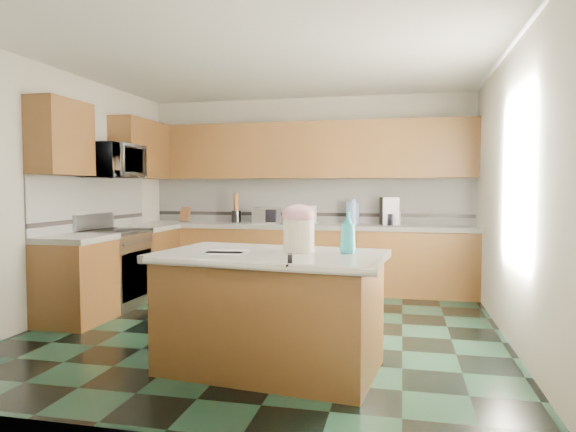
% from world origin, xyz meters
% --- Properties ---
extents(floor, '(4.60, 4.60, 0.00)m').
position_xyz_m(floor, '(0.00, 0.00, 0.00)').
color(floor, black).
rests_on(floor, ground).
extents(ceiling, '(4.60, 4.60, 0.00)m').
position_xyz_m(ceiling, '(0.00, 0.00, 2.70)').
color(ceiling, white).
rests_on(ceiling, ground).
extents(wall_back, '(4.60, 0.04, 2.70)m').
position_xyz_m(wall_back, '(0.00, 2.32, 1.35)').
color(wall_back, beige).
rests_on(wall_back, ground).
extents(wall_front, '(4.60, 0.04, 2.70)m').
position_xyz_m(wall_front, '(0.00, -2.32, 1.35)').
color(wall_front, beige).
rests_on(wall_front, ground).
extents(wall_left, '(0.04, 4.60, 2.70)m').
position_xyz_m(wall_left, '(-2.32, 0.00, 1.35)').
color(wall_left, beige).
rests_on(wall_left, ground).
extents(wall_right, '(0.04, 4.60, 2.70)m').
position_xyz_m(wall_right, '(2.32, 0.00, 1.35)').
color(wall_right, beige).
rests_on(wall_right, ground).
extents(back_base_cab, '(4.60, 0.60, 0.86)m').
position_xyz_m(back_base_cab, '(0.00, 2.00, 0.43)').
color(back_base_cab, black).
rests_on(back_base_cab, ground).
extents(back_countertop, '(4.60, 0.64, 0.06)m').
position_xyz_m(back_countertop, '(0.00, 2.00, 0.89)').
color(back_countertop, white).
rests_on(back_countertop, back_base_cab).
extents(back_upper_cab, '(4.60, 0.33, 0.78)m').
position_xyz_m(back_upper_cab, '(0.00, 2.13, 1.94)').
color(back_upper_cab, black).
rests_on(back_upper_cab, wall_back).
extents(back_backsplash, '(4.60, 0.02, 0.63)m').
position_xyz_m(back_backsplash, '(0.00, 2.29, 1.24)').
color(back_backsplash, silver).
rests_on(back_backsplash, back_countertop).
extents(back_accent_band, '(4.60, 0.01, 0.05)m').
position_xyz_m(back_accent_band, '(0.00, 2.28, 1.04)').
color(back_accent_band, black).
rests_on(back_accent_band, back_countertop).
extents(left_base_cab_rear, '(0.60, 0.82, 0.86)m').
position_xyz_m(left_base_cab_rear, '(-2.00, 1.29, 0.43)').
color(left_base_cab_rear, black).
rests_on(left_base_cab_rear, ground).
extents(left_counter_rear, '(0.64, 0.82, 0.06)m').
position_xyz_m(left_counter_rear, '(-2.00, 1.29, 0.89)').
color(left_counter_rear, white).
rests_on(left_counter_rear, left_base_cab_rear).
extents(left_base_cab_front, '(0.60, 0.72, 0.86)m').
position_xyz_m(left_base_cab_front, '(-2.00, -0.24, 0.43)').
color(left_base_cab_front, black).
rests_on(left_base_cab_front, ground).
extents(left_counter_front, '(0.64, 0.72, 0.06)m').
position_xyz_m(left_counter_front, '(-2.00, -0.24, 0.89)').
color(left_counter_front, white).
rests_on(left_counter_front, left_base_cab_front).
extents(left_backsplash, '(0.02, 2.30, 0.63)m').
position_xyz_m(left_backsplash, '(-2.29, 0.55, 1.24)').
color(left_backsplash, silver).
rests_on(left_backsplash, wall_left).
extents(left_accent_band, '(0.01, 2.30, 0.05)m').
position_xyz_m(left_accent_band, '(-2.28, 0.55, 1.04)').
color(left_accent_band, black).
rests_on(left_accent_band, wall_left).
extents(left_upper_cab_rear, '(0.33, 1.09, 0.78)m').
position_xyz_m(left_upper_cab_rear, '(-2.13, 1.42, 1.94)').
color(left_upper_cab_rear, black).
rests_on(left_upper_cab_rear, wall_left).
extents(left_upper_cab_front, '(0.33, 0.72, 0.78)m').
position_xyz_m(left_upper_cab_front, '(-2.13, -0.24, 1.94)').
color(left_upper_cab_front, black).
rests_on(left_upper_cab_front, wall_left).
extents(range_body, '(0.60, 0.76, 0.88)m').
position_xyz_m(range_body, '(-2.00, 0.50, 0.44)').
color(range_body, '#B7B7BC').
rests_on(range_body, ground).
extents(range_oven_door, '(0.02, 0.68, 0.55)m').
position_xyz_m(range_oven_door, '(-1.71, 0.50, 0.40)').
color(range_oven_door, black).
rests_on(range_oven_door, range_body).
extents(range_cooktop, '(0.62, 0.78, 0.04)m').
position_xyz_m(range_cooktop, '(-2.00, 0.50, 0.90)').
color(range_cooktop, black).
rests_on(range_cooktop, range_body).
extents(range_handle, '(0.02, 0.66, 0.02)m').
position_xyz_m(range_handle, '(-1.68, 0.50, 0.78)').
color(range_handle, '#B7B7BC').
rests_on(range_handle, range_body).
extents(range_backguard, '(0.06, 0.76, 0.18)m').
position_xyz_m(range_backguard, '(-2.26, 0.50, 1.02)').
color(range_backguard, '#B7B7BC').
rests_on(range_backguard, range_body).
extents(microwave, '(0.50, 0.73, 0.41)m').
position_xyz_m(microwave, '(-2.00, 0.50, 1.73)').
color(microwave, '#B7B7BC').
rests_on(microwave, wall_left).
extents(island_base, '(1.71, 1.11, 0.86)m').
position_xyz_m(island_base, '(0.34, -1.13, 0.43)').
color(island_base, black).
rests_on(island_base, ground).
extents(island_top, '(1.82, 1.22, 0.06)m').
position_xyz_m(island_top, '(0.34, -1.13, 0.89)').
color(island_top, white).
rests_on(island_top, island_base).
extents(island_bullnose, '(1.70, 0.27, 0.06)m').
position_xyz_m(island_bullnose, '(0.34, -1.64, 0.89)').
color(island_bullnose, white).
rests_on(island_bullnose, island_base).
extents(treat_jar, '(0.31, 0.31, 0.25)m').
position_xyz_m(treat_jar, '(0.55, -1.05, 1.05)').
color(treat_jar, '#F3E9CF').
rests_on(treat_jar, island_top).
extents(treat_jar_lid, '(0.26, 0.26, 0.16)m').
position_xyz_m(treat_jar_lid, '(0.55, -1.05, 1.21)').
color(treat_jar_lid, pink).
rests_on(treat_jar_lid, treat_jar).
extents(treat_jar_knob, '(0.09, 0.03, 0.03)m').
position_xyz_m(treat_jar_knob, '(0.55, -1.05, 1.26)').
color(treat_jar_knob, tan).
rests_on(treat_jar_knob, treat_jar_lid).
extents(treat_jar_knob_end_l, '(0.05, 0.05, 0.05)m').
position_xyz_m(treat_jar_knob_end_l, '(0.50, -1.05, 1.26)').
color(treat_jar_knob_end_l, tan).
rests_on(treat_jar_knob_end_l, treat_jar_lid).
extents(treat_jar_knob_end_r, '(0.05, 0.05, 0.05)m').
position_xyz_m(treat_jar_knob_end_r, '(0.59, -1.05, 1.26)').
color(treat_jar_knob_end_r, tan).
rests_on(treat_jar_knob_end_r, treat_jar_lid).
extents(soap_bottle_island, '(0.12, 0.13, 0.32)m').
position_xyz_m(soap_bottle_island, '(0.93, -1.07, 1.08)').
color(soap_bottle_island, '#2CA9BA').
rests_on(soap_bottle_island, island_top).
extents(paper_sheet_a, '(0.31, 0.25, 0.00)m').
position_xyz_m(paper_sheet_a, '(0.01, -1.27, 0.92)').
color(paper_sheet_a, white).
rests_on(paper_sheet_a, island_top).
extents(paper_sheet_b, '(0.34, 0.27, 0.00)m').
position_xyz_m(paper_sheet_b, '(0.01, -1.18, 0.92)').
color(paper_sheet_b, white).
rests_on(paper_sheet_b, island_top).
extents(clamp_body, '(0.05, 0.10, 0.09)m').
position_xyz_m(clamp_body, '(0.60, -1.62, 0.93)').
color(clamp_body, black).
rests_on(clamp_body, island_top).
extents(clamp_handle, '(0.02, 0.07, 0.02)m').
position_xyz_m(clamp_handle, '(0.60, -1.68, 0.91)').
color(clamp_handle, black).
rests_on(clamp_handle, island_top).
extents(knife_block, '(0.12, 0.16, 0.23)m').
position_xyz_m(knife_block, '(-1.78, 2.05, 1.03)').
color(knife_block, '#472814').
rests_on(knife_block, back_countertop).
extents(utensil_crock, '(0.14, 0.14, 0.17)m').
position_xyz_m(utensil_crock, '(-1.00, 2.08, 1.01)').
color(utensil_crock, black).
rests_on(utensil_crock, back_countertop).
extents(utensil_bundle, '(0.08, 0.08, 0.25)m').
position_xyz_m(utensil_bundle, '(-1.00, 2.08, 1.22)').
color(utensil_bundle, '#472814').
rests_on(utensil_bundle, utensil_crock).
extents(toaster_oven, '(0.40, 0.29, 0.22)m').
position_xyz_m(toaster_oven, '(-0.54, 2.05, 1.03)').
color(toaster_oven, '#B7B7BC').
rests_on(toaster_oven, back_countertop).
extents(toaster_oven_door, '(0.34, 0.01, 0.18)m').
position_xyz_m(toaster_oven_door, '(-0.54, 1.93, 1.03)').
color(toaster_oven_door, black).
rests_on(toaster_oven_door, toaster_oven).
extents(paper_towel, '(0.11, 0.11, 0.25)m').
position_xyz_m(paper_towel, '(0.11, 2.10, 1.04)').
color(paper_towel, white).
rests_on(paper_towel, back_countertop).
extents(paper_towel_base, '(0.17, 0.17, 0.01)m').
position_xyz_m(paper_towel_base, '(0.11, 2.10, 0.93)').
color(paper_towel_base, '#B7B7BC').
rests_on(paper_towel_base, back_countertop).
extents(water_jug, '(0.18, 0.18, 0.30)m').
position_xyz_m(water_jug, '(0.68, 2.06, 1.07)').
color(water_jug, '#708FCB').
rests_on(water_jug, back_countertop).
extents(water_jug_neck, '(0.09, 0.09, 0.04)m').
position_xyz_m(water_jug_neck, '(0.68, 2.06, 1.24)').
color(water_jug_neck, '#708FCB').
rests_on(water_jug_neck, water_jug).
extents(coffee_maker, '(0.27, 0.29, 0.37)m').
position_xyz_m(coffee_maker, '(1.16, 2.08, 1.11)').
color(coffee_maker, black).
rests_on(coffee_maker, back_countertop).
extents(coffee_carafe, '(0.15, 0.15, 0.15)m').
position_xyz_m(coffee_carafe, '(1.16, 2.03, 1.00)').
color(coffee_carafe, black).
rests_on(coffee_carafe, back_countertop).
extents(soap_bottle_back, '(0.17, 0.17, 0.26)m').
position_xyz_m(soap_bottle_back, '(1.23, 2.05, 1.05)').
color(soap_bottle_back, white).
rests_on(soap_bottle_back, back_countertop).
extents(soap_back_cap, '(0.02, 0.02, 0.03)m').
position_xyz_m(soap_back_cap, '(1.23, 2.05, 1.19)').
color(soap_back_cap, red).
rests_on(soap_back_cap, soap_bottle_back).
extents(window_light_proxy, '(0.02, 1.40, 1.10)m').
position_xyz_m(window_light_proxy, '(2.29, -0.20, 1.50)').
color(window_light_proxy, white).
rests_on(window_light_proxy, wall_right).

